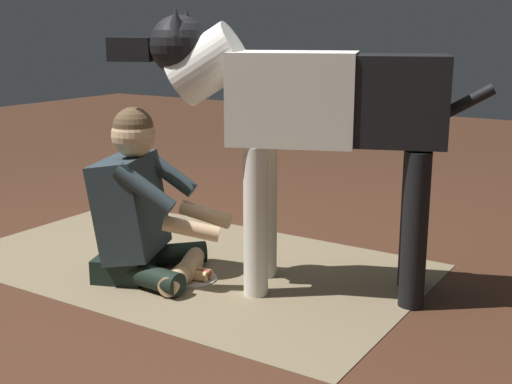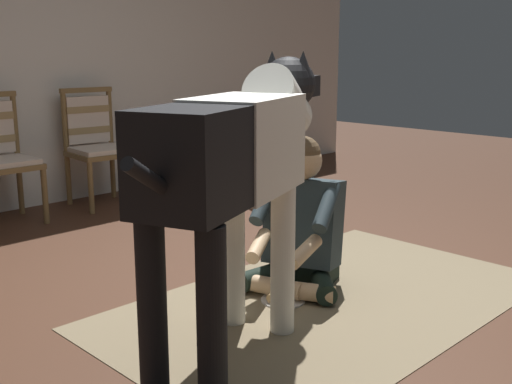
{
  "view_description": "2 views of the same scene",
  "coord_description": "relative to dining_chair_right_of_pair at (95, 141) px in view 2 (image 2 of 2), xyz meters",
  "views": [
    {
      "loc": [
        -2.05,
        2.43,
        1.2
      ],
      "look_at": [
        -0.51,
        -0.01,
        0.5
      ],
      "focal_mm": 47.26,
      "sensor_mm": 36.0,
      "label": 1
    },
    {
      "loc": [
        -2.42,
        -2.11,
        1.29
      ],
      "look_at": [
        -0.33,
        -0.01,
        0.62
      ],
      "focal_mm": 44.12,
      "sensor_mm": 36.0,
      "label": 2
    }
  ],
  "objects": [
    {
      "name": "ground_plane",
      "position": [
        -0.34,
        -2.57,
        -0.54
      ],
      "size": [
        13.83,
        13.83,
        0.0
      ],
      "primitive_type": "plane",
      "color": "#44281A"
    },
    {
      "name": "back_wall",
      "position": [
        -0.34,
        0.34,
        0.76
      ],
      "size": [
        7.99,
        0.1,
        2.6
      ],
      "primitive_type": "cube",
      "color": "silver",
      "rests_on": "ground"
    },
    {
      "name": "person_sitting_on_floor",
      "position": [
        -0.24,
        -2.5,
        -0.2
      ],
      "size": [
        0.7,
        0.61,
        0.84
      ],
      "color": "black",
      "rests_on": "ground"
    },
    {
      "name": "area_rug",
      "position": [
        -0.31,
        -2.77,
        -0.54
      ],
      "size": [
        2.38,
        1.42,
        0.01
      ],
      "primitive_type": "cube",
      "color": "#77674C",
      "rests_on": "ground"
    },
    {
      "name": "round_side_table",
      "position": [
        1.19,
        -0.99,
        -0.2
      ],
      "size": [
        0.42,
        0.42,
        0.57
      ],
      "color": "brown",
      "rests_on": "ground"
    },
    {
      "name": "large_dog",
      "position": [
        -0.98,
        -2.8,
        0.31
      ],
      "size": [
        1.62,
        0.77,
        1.28
      ],
      "color": "silver",
      "rests_on": "ground"
    },
    {
      "name": "hot_dog_on_plate",
      "position": [
        -0.47,
        -2.6,
        -0.52
      ],
      "size": [
        0.23,
        0.23,
        0.06
      ],
      "color": "silver",
      "rests_on": "ground"
    },
    {
      "name": "dining_chair_right_of_pair",
      "position": [
        0.0,
        0.0,
        0.0
      ],
      "size": [
        0.49,
        0.5,
        0.98
      ],
      "color": "brown",
      "rests_on": "ground"
    }
  ]
}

